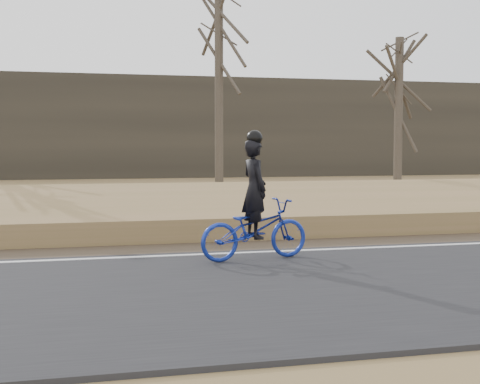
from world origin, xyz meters
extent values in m
plane|color=olive|center=(0.00, 0.00, 0.00)|extent=(120.00, 120.00, 0.00)
cube|color=black|center=(0.00, -2.50, 0.03)|extent=(120.00, 6.00, 0.06)
cube|color=silver|center=(0.00, 0.20, 0.07)|extent=(120.00, 0.12, 0.01)
cube|color=#473A2B|center=(0.00, 1.20, 0.02)|extent=(120.00, 1.60, 0.04)
cube|color=olive|center=(0.00, 4.20, 0.22)|extent=(120.00, 5.00, 0.44)
cube|color=slate|center=(0.00, 8.00, 0.23)|extent=(120.00, 3.00, 0.45)
cube|color=black|center=(0.00, 8.00, 0.52)|extent=(120.00, 2.40, 0.14)
cube|color=brown|center=(0.00, 7.28, 0.67)|extent=(120.00, 0.07, 0.15)
cube|color=brown|center=(0.00, 8.72, 0.67)|extent=(120.00, 0.07, 0.15)
cube|color=#383328|center=(0.00, 30.00, 3.00)|extent=(120.00, 4.00, 6.00)
imported|color=navy|center=(3.33, -0.48, 0.55)|extent=(1.97, 0.99, 0.99)
imported|color=black|center=(3.33, -0.48, 1.22)|extent=(0.49, 0.65, 1.61)
sphere|color=black|center=(3.33, -0.48, 2.04)|extent=(0.26, 0.26, 0.26)
cylinder|color=#50473A|center=(6.44, 16.87, 4.77)|extent=(0.36, 0.36, 9.54)
cylinder|color=#50473A|center=(13.74, 14.88, 3.22)|extent=(0.36, 0.36, 6.43)
camera|label=1|loc=(0.51, -10.93, 1.92)|focal=50.00mm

